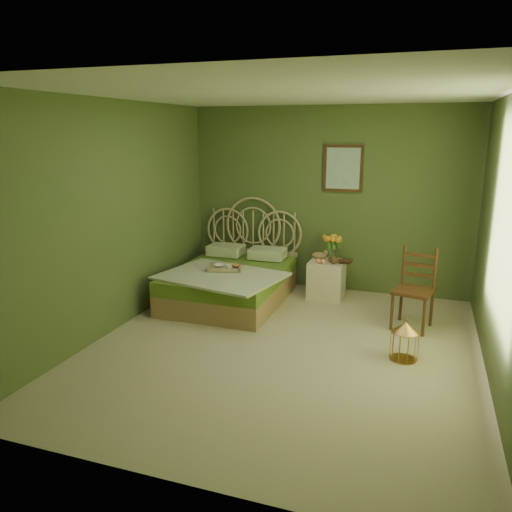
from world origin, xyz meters
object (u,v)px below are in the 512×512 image
at_px(chair, 414,283).
at_px(birdcage, 404,341).
at_px(nightstand, 327,273).
at_px(bed, 232,280).

relative_size(chair, birdcage, 2.36).
relative_size(nightstand, birdcage, 2.34).
bearing_deg(bed, nightstand, 24.12).
height_order(nightstand, chair, chair).
distance_m(bed, chair, 2.38).
bearing_deg(chair, nightstand, 161.10).
bearing_deg(nightstand, birdcage, -56.61).
height_order(bed, chair, bed).
bearing_deg(nightstand, chair, -31.86).
distance_m(nightstand, birdcage, 2.04).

